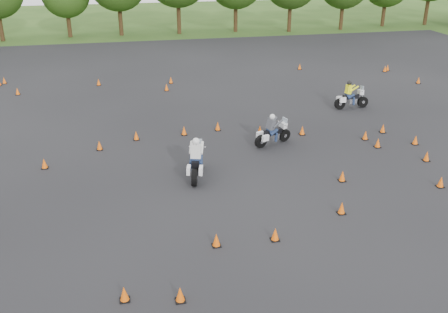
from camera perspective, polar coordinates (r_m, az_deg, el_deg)
ground at (r=17.89m, az=2.68°, el=-8.58°), size 140.00×140.00×0.00m
asphalt_pad at (r=23.05m, az=-1.03°, el=-0.77°), size 62.00×62.00×0.00m
traffic_cones at (r=22.64m, az=-1.24°, el=-0.63°), size 36.70×33.00×0.45m
rider_grey at (r=25.01m, az=5.59°, el=3.19°), size 2.26×1.44×1.68m
rider_yellow at (r=31.39m, az=14.46°, el=6.84°), size 2.23×0.78×1.70m
rider_white at (r=21.42m, az=-3.26°, el=-0.02°), size 1.30×2.55×1.88m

